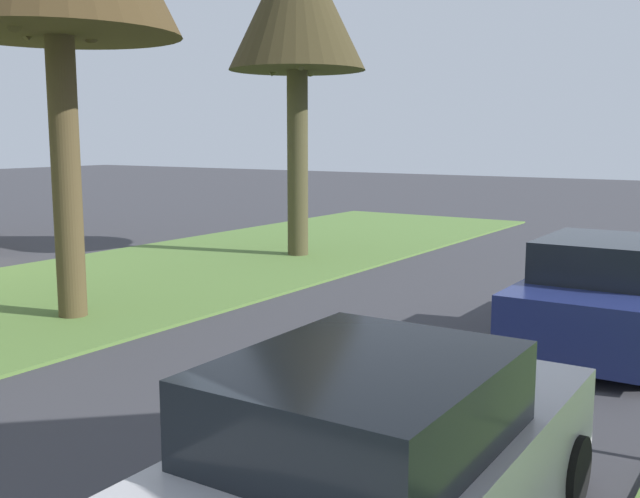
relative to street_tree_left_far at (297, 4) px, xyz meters
name	(u,v)px	position (x,y,z in m)	size (l,w,h in m)	color
street_tree_left_far	(297,4)	(0.00, 0.00, 0.00)	(3.33, 3.33, 7.90)	#454027
parked_sedan_silver	(376,475)	(8.34, -11.02, -5.41)	(1.98, 4.42, 1.57)	#BCBCC1
parked_sedan_navy	(604,296)	(8.30, -4.21, -5.41)	(1.98, 4.42, 1.57)	navy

